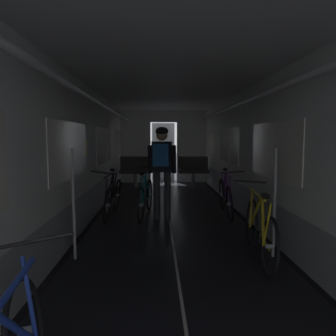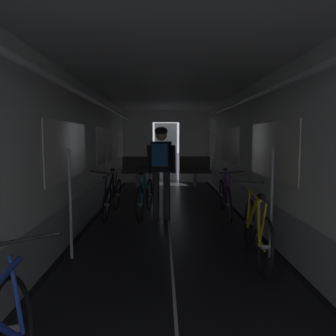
# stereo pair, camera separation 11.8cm
# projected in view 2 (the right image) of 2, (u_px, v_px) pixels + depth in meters

# --- Properties ---
(train_car_shell) EXTENTS (3.14, 12.34, 2.57)m
(train_car_shell) POSITION_uv_depth(u_px,v_px,m) (169.00, 128.00, 5.43)
(train_car_shell) COLOR black
(train_car_shell) RESTS_ON ground
(bench_seat_far_left) EXTENTS (0.98, 0.51, 0.95)m
(bench_seat_far_left) POSITION_uv_depth(u_px,v_px,m) (137.00, 169.00, 9.98)
(bench_seat_far_left) COLOR gray
(bench_seat_far_left) RESTS_ON ground
(bench_seat_far_right) EXTENTS (0.98, 0.51, 0.95)m
(bench_seat_far_right) POSITION_uv_depth(u_px,v_px,m) (195.00, 169.00, 10.01)
(bench_seat_far_right) COLOR gray
(bench_seat_far_right) RESTS_ON ground
(bicycle_purple) EXTENTS (0.44, 1.69, 0.95)m
(bicycle_purple) POSITION_uv_depth(u_px,v_px,m) (225.00, 197.00, 6.26)
(bicycle_purple) COLOR black
(bicycle_purple) RESTS_ON ground
(bicycle_yellow) EXTENTS (0.44, 1.69, 0.95)m
(bicycle_yellow) POSITION_uv_depth(u_px,v_px,m) (256.00, 230.00, 4.00)
(bicycle_yellow) COLOR black
(bicycle_yellow) RESTS_ON ground
(bicycle_black) EXTENTS (0.44, 1.69, 0.95)m
(bicycle_black) POSITION_uv_depth(u_px,v_px,m) (112.00, 197.00, 6.23)
(bicycle_black) COLOR black
(bicycle_black) RESTS_ON ground
(person_cyclist_aisle) EXTENTS (0.55, 0.42, 1.73)m
(person_cyclist_aisle) POSITION_uv_depth(u_px,v_px,m) (161.00, 163.00, 5.91)
(person_cyclist_aisle) COLOR #2D2D33
(person_cyclist_aisle) RESTS_ON ground
(bicycle_teal_in_aisle) EXTENTS (0.44, 1.68, 0.93)m
(bicycle_teal_in_aisle) POSITION_uv_depth(u_px,v_px,m) (145.00, 197.00, 6.23)
(bicycle_teal_in_aisle) COLOR black
(bicycle_teal_in_aisle) RESTS_ON ground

